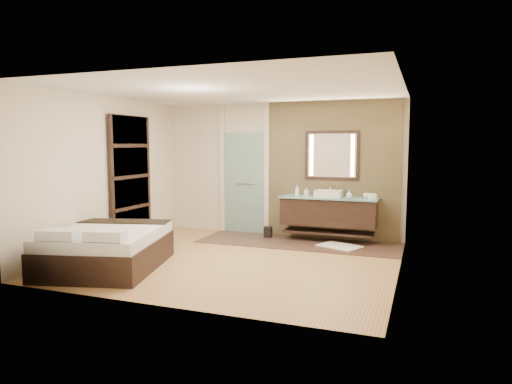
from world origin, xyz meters
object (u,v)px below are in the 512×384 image
at_px(mirror_unit, 332,155).
at_px(bed, 107,248).
at_px(vanity, 328,212).
at_px(waste_bin, 268,232).

xyz_separation_m(mirror_unit, bed, (-2.75, -3.28, -1.35)).
bearing_deg(mirror_unit, vanity, -90.00).
distance_m(bed, waste_bin, 3.36).
relative_size(vanity, waste_bin, 8.28).
distance_m(vanity, waste_bin, 1.29).
height_order(mirror_unit, bed, mirror_unit).
distance_m(mirror_unit, bed, 4.49).
height_order(mirror_unit, waste_bin, mirror_unit).
relative_size(vanity, mirror_unit, 1.75).
distance_m(vanity, mirror_unit, 1.10).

